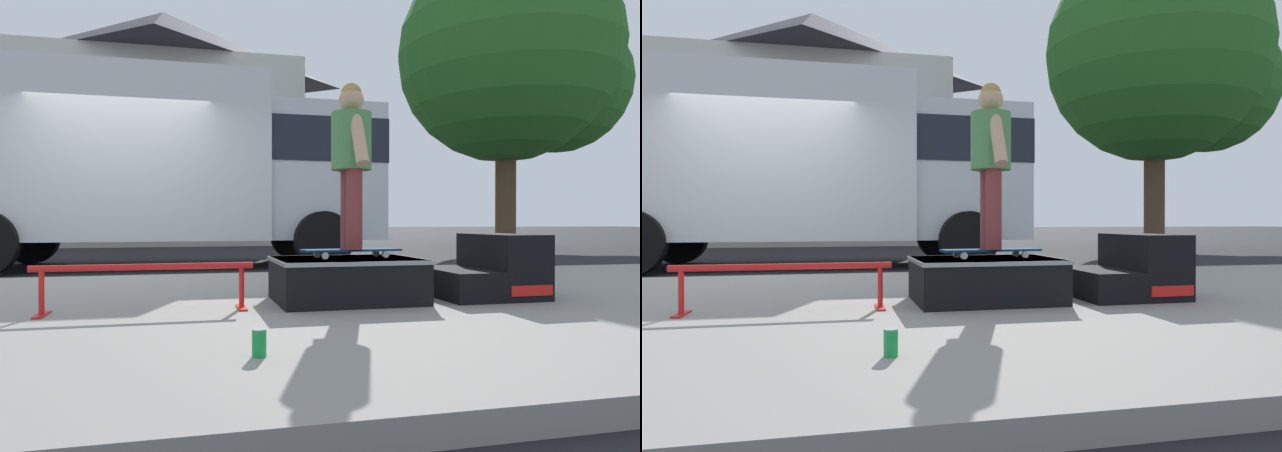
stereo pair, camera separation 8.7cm
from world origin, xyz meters
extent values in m
plane|color=black|center=(0.00, 0.00, 0.00)|extent=(140.00, 140.00, 0.00)
cube|color=gray|center=(0.00, -3.00, 0.06)|extent=(50.00, 5.00, 0.12)
cube|color=black|center=(2.11, -3.07, 0.29)|extent=(1.08, 0.81, 0.33)
cube|color=gray|center=(2.11, -3.07, 0.44)|extent=(1.10, 0.83, 0.03)
cube|color=black|center=(3.05, -3.07, 0.24)|extent=(0.40, 0.81, 0.23)
cube|color=black|center=(3.45, -3.07, 0.38)|extent=(0.40, 0.81, 0.51)
cube|color=red|center=(3.45, -3.48, 0.21)|extent=(0.35, 0.01, 0.08)
cylinder|color=red|center=(0.64, -3.22, 0.43)|extent=(1.46, 0.04, 0.04)
cylinder|color=red|center=(-0.01, -3.22, 0.27)|extent=(0.04, 0.04, 0.31)
cube|color=red|center=(-0.01, -3.22, 0.13)|extent=(0.06, 0.28, 0.01)
cylinder|color=red|center=(1.29, -3.22, 0.27)|extent=(0.04, 0.04, 0.31)
cube|color=red|center=(1.29, -3.22, 0.13)|extent=(0.06, 0.28, 0.01)
cube|color=navy|center=(2.16, -3.05, 0.51)|extent=(0.80, 0.27, 0.02)
cylinder|color=silver|center=(2.40, -2.94, 0.48)|extent=(0.05, 0.03, 0.05)
cylinder|color=silver|center=(2.41, -3.11, 0.48)|extent=(0.05, 0.03, 0.05)
cylinder|color=silver|center=(1.90, -2.98, 0.48)|extent=(0.05, 0.03, 0.05)
cylinder|color=silver|center=(1.92, -3.16, 0.48)|extent=(0.05, 0.03, 0.05)
cylinder|color=brown|center=(2.16, -2.97, 0.83)|extent=(0.13, 0.13, 0.61)
cylinder|color=brown|center=(2.16, -3.13, 0.83)|extent=(0.13, 0.13, 0.61)
cylinder|color=#4C8C4C|center=(2.16, -3.05, 1.36)|extent=(0.31, 0.31, 0.44)
cylinder|color=tan|center=(2.16, -2.85, 1.34)|extent=(0.10, 0.27, 0.42)
cylinder|color=tan|center=(2.16, -3.24, 1.34)|extent=(0.10, 0.27, 0.42)
sphere|color=tan|center=(2.16, -3.05, 1.68)|extent=(0.20, 0.20, 0.20)
sphere|color=tan|center=(2.16, -3.05, 1.73)|extent=(0.16, 0.16, 0.16)
cylinder|color=#198C3F|center=(1.23, -4.63, 0.18)|extent=(0.07, 0.07, 0.12)
cylinder|color=silver|center=(1.23, -4.63, 0.24)|extent=(0.06, 0.06, 0.00)
cube|color=silver|center=(-0.34, 2.20, 1.75)|extent=(5.00, 2.35, 2.60)
cube|color=silver|center=(3.11, 2.20, 1.55)|extent=(1.90, 2.16, 2.20)
cube|color=black|center=(3.11, 2.20, 2.03)|extent=(1.92, 2.19, 0.70)
cylinder|color=black|center=(2.95, 3.38, 0.45)|extent=(0.90, 0.28, 0.90)
cylinder|color=black|center=(2.95, 1.03, 0.45)|extent=(0.90, 0.28, 0.90)
cylinder|color=black|center=(-1.74, 3.38, 0.45)|extent=(0.90, 0.28, 0.90)
cylinder|color=brown|center=(9.60, 6.48, 1.74)|extent=(0.56, 0.56, 3.48)
sphere|color=#286623|center=(9.60, 6.48, 5.44)|extent=(6.02, 6.02, 6.02)
sphere|color=#286623|center=(11.26, 6.48, 4.69)|extent=(3.91, 3.91, 3.91)
cube|color=silver|center=(0.07, 13.59, 3.00)|extent=(9.00, 7.50, 6.00)
cube|color=#B2ADA3|center=(0.07, 9.59, 1.40)|extent=(9.00, 0.50, 2.80)
pyramid|color=#38383F|center=(0.07, 13.59, 7.20)|extent=(9.54, 7.95, 2.40)
camera|label=1|loc=(0.92, -7.09, 0.73)|focal=30.53mm
camera|label=2|loc=(1.00, -7.11, 0.73)|focal=30.53mm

